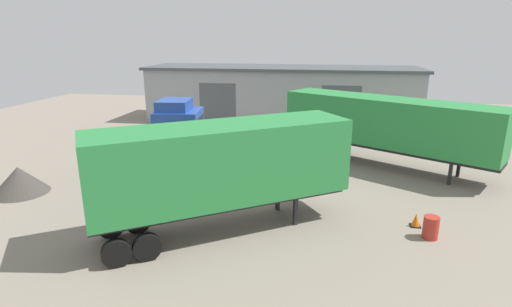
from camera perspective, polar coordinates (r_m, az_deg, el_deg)
ground_plane at (r=20.71m, az=-1.42°, el=-4.52°), size 60.00×60.00×0.00m
warehouse_building at (r=36.55m, az=3.67°, el=8.53°), size 24.01×6.57×4.83m
tractor_unit_blue at (r=23.11m, az=-11.93°, el=2.28°), size 6.51×3.21×4.04m
container_trailer_green at (r=15.22m, az=-4.94°, el=-1.70°), size 9.68×7.57×4.24m
container_trailer_orange at (r=24.36m, az=17.93°, el=4.16°), size 11.88×8.53×4.01m
gravel_pile at (r=22.63m, az=-30.72°, el=-3.28°), size 2.62×2.62×1.34m
oil_drum at (r=16.71m, az=23.70°, el=-9.66°), size 0.58×0.58×0.88m
traffic_cone at (r=17.54m, az=21.87°, el=-8.87°), size 0.40×0.40×0.55m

